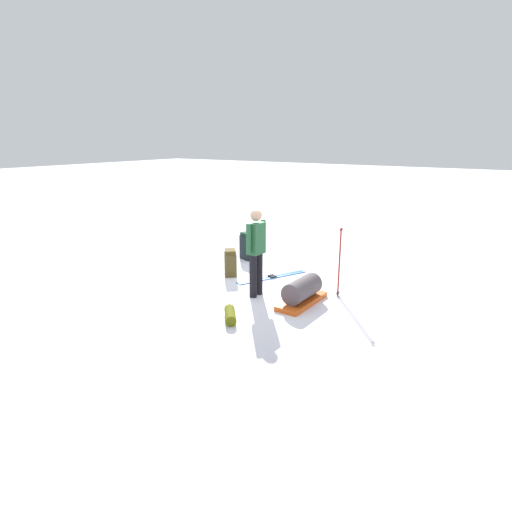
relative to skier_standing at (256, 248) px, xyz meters
name	(u,v)px	position (x,y,z in m)	size (l,w,h in m)	color
ground_plane	(256,289)	(-0.31, -0.20, -0.95)	(80.00, 80.00, 0.00)	white
skier_standing	(256,248)	(0.00, 0.00, 0.00)	(0.57, 0.23, 1.70)	black
ski_pair_near	(272,277)	(-1.12, -0.31, -0.94)	(1.62, 0.90, 0.05)	#225DAE
backpack_large_dark	(230,263)	(-0.75, -1.17, -0.66)	(0.44, 0.42, 0.59)	#504220
backpack_bright	(247,246)	(-2.04, -1.61, -0.62)	(0.34, 0.43, 0.68)	black
ski_poles_planted_near	(340,259)	(-0.86, 1.35, -0.21)	(0.16, 0.10, 1.35)	maroon
gear_sled	(302,292)	(-0.12, 0.94, -0.73)	(1.24, 0.48, 0.49)	#DB5416
sleeping_mat_rolled	(230,315)	(1.22, 0.28, -0.86)	(0.18, 0.18, 0.55)	#5A5F10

